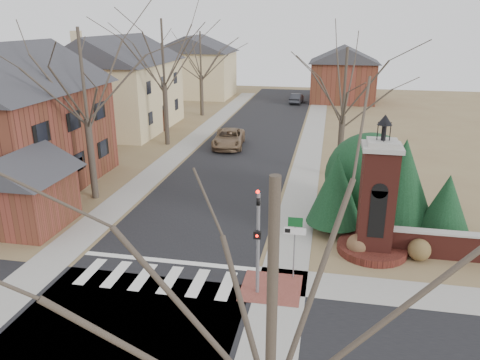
% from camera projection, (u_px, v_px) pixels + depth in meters
% --- Properties ---
extents(ground, '(120.00, 120.00, 0.00)m').
position_uv_depth(ground, '(150.00, 289.00, 18.81)').
color(ground, brown).
rests_on(ground, ground).
extents(main_street, '(8.00, 70.00, 0.01)m').
position_uv_depth(main_street, '(247.00, 148.00, 39.21)').
color(main_street, black).
rests_on(main_street, ground).
extents(cross_street, '(120.00, 8.00, 0.01)m').
position_uv_depth(cross_street, '(117.00, 336.00, 16.02)').
color(cross_street, black).
rests_on(cross_street, ground).
extents(crosswalk_zone, '(8.00, 2.20, 0.02)m').
position_uv_depth(crosswalk_zone, '(157.00, 278.00, 19.55)').
color(crosswalk_zone, silver).
rests_on(crosswalk_zone, ground).
extents(stop_bar, '(8.00, 0.35, 0.02)m').
position_uv_depth(stop_bar, '(169.00, 261.00, 20.94)').
color(stop_bar, silver).
rests_on(stop_bar, ground).
extents(sidewalk_right_main, '(2.00, 60.00, 0.02)m').
position_uv_depth(sidewalk_right_main, '(309.00, 151.00, 38.26)').
color(sidewalk_right_main, gray).
rests_on(sidewalk_right_main, ground).
extents(sidewalk_left, '(2.00, 60.00, 0.02)m').
position_uv_depth(sidewalk_left, '(188.00, 145.00, 40.15)').
color(sidewalk_left, gray).
rests_on(sidewalk_left, ground).
extents(curb_apron, '(2.40, 2.40, 0.02)m').
position_uv_depth(curb_apron, '(271.00, 288.00, 18.86)').
color(curb_apron, brown).
rests_on(curb_apron, ground).
extents(traffic_signal_pole, '(0.28, 0.41, 4.50)m').
position_uv_depth(traffic_signal_pole, '(258.00, 234.00, 17.71)').
color(traffic_signal_pole, slate).
rests_on(traffic_signal_pole, ground).
extents(sign_post, '(0.90, 0.07, 2.75)m').
position_uv_depth(sign_post, '(295.00, 236.00, 18.99)').
color(sign_post, slate).
rests_on(sign_post, ground).
extents(brick_gate_monument, '(3.20, 3.20, 6.47)m').
position_uv_depth(brick_gate_monument, '(376.00, 209.00, 21.09)').
color(brick_gate_monument, '#58211A').
rests_on(brick_gate_monument, ground).
extents(brick_garden_wall, '(7.50, 0.50, 1.30)m').
position_uv_depth(brick_garden_wall, '(477.00, 248.00, 20.77)').
color(brick_garden_wall, '#58211A').
rests_on(brick_garden_wall, ground).
extents(house_brick_left, '(9.80, 11.80, 9.42)m').
position_uv_depth(house_brick_left, '(6.00, 115.00, 28.92)').
color(house_brick_left, brown).
rests_on(house_brick_left, ground).
extents(house_stucco_left, '(9.80, 12.80, 9.28)m').
position_uv_depth(house_stucco_left, '(118.00, 81.00, 44.80)').
color(house_stucco_left, beige).
rests_on(house_stucco_left, ground).
extents(garage_left, '(4.80, 4.80, 4.29)m').
position_uv_depth(garage_left, '(21.00, 186.00, 23.79)').
color(garage_left, brown).
rests_on(garage_left, ground).
extents(house_distant_left, '(10.80, 8.80, 8.53)m').
position_uv_depth(house_distant_left, '(195.00, 65.00, 64.11)').
color(house_distant_left, beige).
rests_on(house_distant_left, ground).
extents(house_distant_right, '(8.80, 8.80, 7.30)m').
position_uv_depth(house_distant_right, '(343.00, 73.00, 60.67)').
color(house_distant_right, brown).
rests_on(house_distant_right, ground).
extents(evergreen_near, '(2.80, 2.80, 4.10)m').
position_uv_depth(evergreen_near, '(336.00, 188.00, 23.24)').
color(evergreen_near, '#473D33').
rests_on(evergreen_near, ground).
extents(evergreen_mid, '(3.40, 3.40, 4.70)m').
position_uv_depth(evergreen_mid, '(403.00, 179.00, 23.65)').
color(evergreen_mid, '#473D33').
rests_on(evergreen_mid, ground).
extents(evergreen_far, '(2.40, 2.40, 3.30)m').
position_uv_depth(evergreen_far, '(447.00, 202.00, 22.59)').
color(evergreen_far, '#473D33').
rests_on(evergreen_far, ground).
extents(evergreen_mass, '(4.80, 4.80, 4.80)m').
position_uv_depth(evergreen_mass, '(370.00, 173.00, 25.19)').
color(evergreen_mass, black).
rests_on(evergreen_mass, ground).
extents(bare_tree_0, '(8.05, 8.05, 11.15)m').
position_uv_depth(bare_tree_0, '(82.00, 68.00, 25.91)').
color(bare_tree_0, '#473D33').
rests_on(bare_tree_0, ground).
extents(bare_tree_1, '(8.40, 8.40, 11.64)m').
position_uv_depth(bare_tree_1, '(163.00, 48.00, 37.86)').
color(bare_tree_1, '#473D33').
rests_on(bare_tree_1, ground).
extents(bare_tree_2, '(7.35, 7.35, 10.19)m').
position_uv_depth(bare_tree_2, '(200.00, 51.00, 50.33)').
color(bare_tree_2, '#473D33').
rests_on(bare_tree_2, ground).
extents(bare_tree_3, '(7.00, 7.00, 9.70)m').
position_uv_depth(bare_tree_3, '(345.00, 78.00, 30.09)').
color(bare_tree_3, '#473D33').
rests_on(bare_tree_3, ground).
extents(bare_tree_4, '(6.65, 6.65, 9.21)m').
position_uv_depth(bare_tree_4, '(272.00, 286.00, 7.29)').
color(bare_tree_4, '#473D33').
rests_on(bare_tree_4, ground).
extents(pickup_truck, '(2.98, 5.50, 1.47)m').
position_uv_depth(pickup_truck, '(229.00, 138.00, 39.41)').
color(pickup_truck, brown).
rests_on(pickup_truck, ground).
extents(distant_car, '(1.64, 3.95, 1.27)m').
position_uv_depth(distant_car, '(297.00, 98.00, 59.75)').
color(distant_car, '#2C2D33').
rests_on(distant_car, ground).
extents(dry_shrub_left, '(0.99, 0.99, 0.99)m').
position_uv_depth(dry_shrub_left, '(357.00, 245.00, 21.40)').
color(dry_shrub_left, brown).
rests_on(dry_shrub_left, ground).
extents(dry_shrub_right, '(1.01, 1.01, 1.01)m').
position_uv_depth(dry_shrub_right, '(419.00, 250.00, 20.91)').
color(dry_shrub_right, brown).
rests_on(dry_shrub_right, ground).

